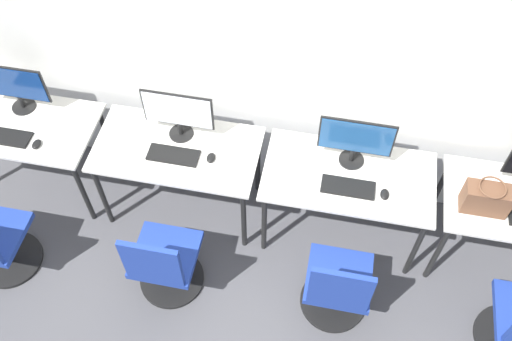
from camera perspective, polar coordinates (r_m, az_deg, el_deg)
The scene contains 17 objects.
ground_plane at distance 4.49m, azimuth -0.32°, elevation -8.02°, with size 20.00×20.00×0.00m, color #4C4C51.
wall_back at distance 3.85m, azimuth 1.88°, elevation 12.10°, with size 12.00×0.05×2.80m.
desk_far_left at distance 4.69m, azimuth -22.64°, elevation 3.75°, with size 1.20×0.64×0.74m.
monitor_far_left at distance 4.56m, azimuth -23.03°, elevation 7.80°, with size 0.51×0.18×0.41m.
keyboard_far_left at distance 4.55m, azimuth -23.74°, elevation 3.11°, with size 0.37×0.15×0.02m.
mouse_far_left at distance 4.41m, azimuth -21.09°, elevation 2.47°, with size 0.06×0.09×0.03m.
desk_left at distance 4.21m, azimuth -7.85°, elevation 1.52°, with size 1.20×0.64×0.74m.
monitor_left at distance 4.06m, azimuth -7.80°, elevation 5.72°, with size 0.51×0.18×0.41m.
keyboard_left at distance 4.10m, azimuth -8.27°, elevation 1.54°, with size 0.37×0.15×0.02m.
mouse_left at distance 4.05m, azimuth -4.53°, elevation 1.28°, with size 0.06×0.09×0.03m.
office_chair_left at distance 4.10m, azimuth -9.14°, elevation -9.28°, with size 0.48×0.48×0.86m.
desk_right at distance 4.08m, azimuth 9.16°, elevation -1.18°, with size 1.20×0.64×0.74m.
monitor_right at distance 3.92m, azimuth 9.94°, elevation 3.04°, with size 0.51×0.18×0.41m.
keyboard_right at distance 3.94m, azimuth 9.18°, elevation -1.65°, with size 0.37×0.15×0.02m.
mouse_right at distance 3.95m, azimuth 12.74°, elevation -2.34°, with size 0.06×0.09×0.03m.
office_chair_right at distance 4.01m, azimuth 8.11°, elevation -11.61°, with size 0.48×0.48×0.86m.
handbag at distance 4.01m, azimuth 22.06°, elevation -2.59°, with size 0.30×0.18×0.25m.
Camera 1 is at (0.44, -2.08, 3.96)m, focal length 40.00 mm.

